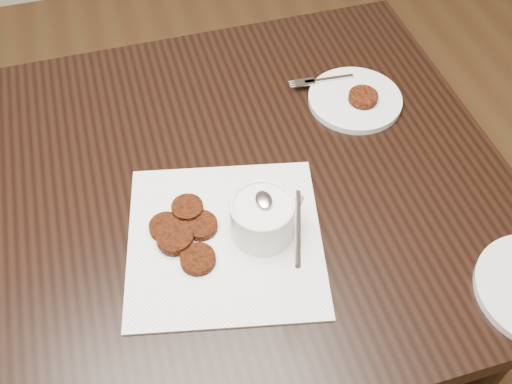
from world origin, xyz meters
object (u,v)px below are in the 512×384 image
napkin (225,240)px  sauce_ramekin (262,204)px  plate_with_patty (355,97)px  table (157,311)px

napkin → sauce_ramekin: 0.09m
napkin → plate_with_patty: 0.40m
sauce_ramekin → plate_with_patty: (0.26, 0.24, -0.06)m
table → napkin: bearing=-40.7°
table → napkin: napkin is taller
table → sauce_ramekin: size_ratio=9.45×
napkin → plate_with_patty: (0.32, 0.24, 0.01)m
sauce_ramekin → plate_with_patty: size_ratio=0.78×
table → sauce_ramekin: (0.20, -0.12, 0.45)m
napkin → plate_with_patty: size_ratio=1.71×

